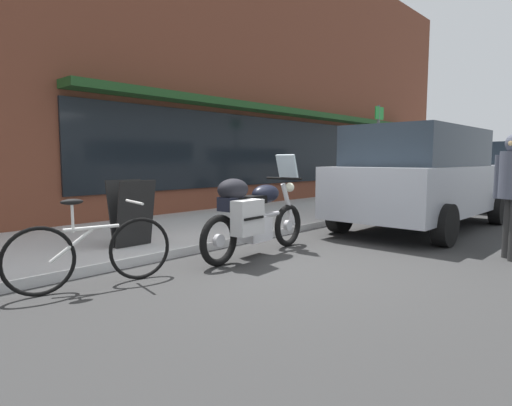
{
  "coord_description": "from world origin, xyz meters",
  "views": [
    {
      "loc": [
        -4.31,
        -3.29,
        1.33
      ],
      "look_at": [
        0.22,
        0.84,
        0.7
      ],
      "focal_mm": 30.01,
      "sensor_mm": 36.0,
      "label": 1
    }
  ],
  "objects_px": {
    "parked_bicycle": "(92,252)",
    "parked_minivan": "(423,177)",
    "parking_sign_pole": "(378,147)",
    "touring_motorcycle": "(253,213)",
    "parked_car_down_block": "(504,173)",
    "sandwich_board_sign": "(131,213)"
  },
  "relations": [
    {
      "from": "parked_bicycle",
      "to": "parked_minivan",
      "type": "relative_size",
      "value": 0.36
    },
    {
      "from": "parked_bicycle",
      "to": "parking_sign_pole",
      "type": "bearing_deg",
      "value": 6.73
    },
    {
      "from": "parked_bicycle",
      "to": "touring_motorcycle",
      "type": "bearing_deg",
      "value": -8.03
    },
    {
      "from": "parked_minivan",
      "to": "parking_sign_pole",
      "type": "height_order",
      "value": "parking_sign_pole"
    },
    {
      "from": "parking_sign_pole",
      "to": "parked_car_down_block",
      "type": "height_order",
      "value": "parking_sign_pole"
    },
    {
      "from": "sandwich_board_sign",
      "to": "parking_sign_pole",
      "type": "bearing_deg",
      "value": -0.75
    },
    {
      "from": "touring_motorcycle",
      "to": "parked_minivan",
      "type": "bearing_deg",
      "value": -11.05
    },
    {
      "from": "touring_motorcycle",
      "to": "sandwich_board_sign",
      "type": "relative_size",
      "value": 2.39
    },
    {
      "from": "parked_bicycle",
      "to": "sandwich_board_sign",
      "type": "bearing_deg",
      "value": 43.64
    },
    {
      "from": "touring_motorcycle",
      "to": "parking_sign_pole",
      "type": "xyz_separation_m",
      "value": [
        6.13,
        1.28,
        1.03
      ]
    },
    {
      "from": "parked_bicycle",
      "to": "sandwich_board_sign",
      "type": "xyz_separation_m",
      "value": [
        1.12,
        1.07,
        0.21
      ]
    },
    {
      "from": "touring_motorcycle",
      "to": "parked_minivan",
      "type": "height_order",
      "value": "parked_minivan"
    },
    {
      "from": "parked_minivan",
      "to": "parking_sign_pole",
      "type": "relative_size",
      "value": 1.79
    },
    {
      "from": "parked_car_down_block",
      "to": "parked_bicycle",
      "type": "bearing_deg",
      "value": 173.66
    },
    {
      "from": "parked_bicycle",
      "to": "parking_sign_pole",
      "type": "height_order",
      "value": "parking_sign_pole"
    },
    {
      "from": "touring_motorcycle",
      "to": "parking_sign_pole",
      "type": "bearing_deg",
      "value": 11.75
    },
    {
      "from": "touring_motorcycle",
      "to": "parked_bicycle",
      "type": "distance_m",
      "value": 2.17
    },
    {
      "from": "parked_bicycle",
      "to": "parked_minivan",
      "type": "distance_m",
      "value": 6.19
    },
    {
      "from": "parked_bicycle",
      "to": "sandwich_board_sign",
      "type": "height_order",
      "value": "sandwich_board_sign"
    },
    {
      "from": "parked_bicycle",
      "to": "parking_sign_pole",
      "type": "distance_m",
      "value": 8.42
    },
    {
      "from": "parking_sign_pole",
      "to": "parked_bicycle",
      "type": "bearing_deg",
      "value": -173.27
    },
    {
      "from": "touring_motorcycle",
      "to": "parked_car_down_block",
      "type": "xyz_separation_m",
      "value": [
        9.26,
        -0.97,
        0.33
      ]
    }
  ]
}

